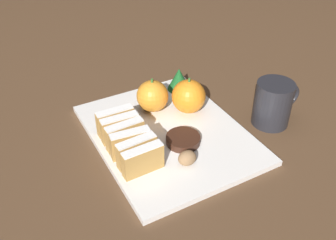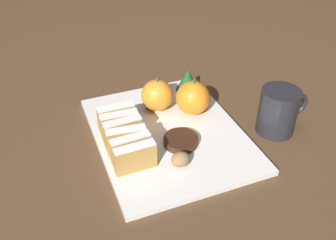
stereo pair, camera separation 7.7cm
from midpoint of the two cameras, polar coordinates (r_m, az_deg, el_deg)
ground_plane at (r=0.80m, az=2.77°, el=-2.54°), size 6.00×6.00×0.00m
serving_platter at (r=0.79m, az=2.78°, el=-2.20°), size 0.30×0.37×0.01m
stollen_slice_front at (r=0.68m, az=-1.80°, el=-5.89°), size 0.08×0.02×0.06m
stollen_slice_second at (r=0.70m, az=-2.55°, el=-4.50°), size 0.08×0.02×0.06m
stollen_slice_third at (r=0.72m, az=-3.30°, el=-3.21°), size 0.08×0.03×0.06m
stollen_slice_fourth at (r=0.74m, az=-3.92°, el=-1.95°), size 0.08×0.02×0.06m
stollen_slice_fifth at (r=0.76m, az=-4.53°, el=-0.77°), size 0.08×0.02×0.06m
stollen_slice_sixth at (r=0.78m, az=-5.08°, el=0.35°), size 0.08×0.02×0.06m
orange_near at (r=0.83m, az=6.49°, el=3.27°), size 0.08×0.08×0.08m
orange_far at (r=0.84m, az=0.98°, el=3.72°), size 0.07×0.07×0.08m
walnut at (r=0.70m, az=5.08°, el=-6.12°), size 0.04×0.03×0.03m
chocolate_cookie at (r=0.75m, az=4.88°, el=-3.27°), size 0.07×0.07×0.01m
evergreen_sprig at (r=0.91m, az=5.43°, el=6.03°), size 0.06×0.06×0.06m
coffee_mug at (r=0.83m, az=19.10°, el=1.22°), size 0.11×0.08×0.10m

